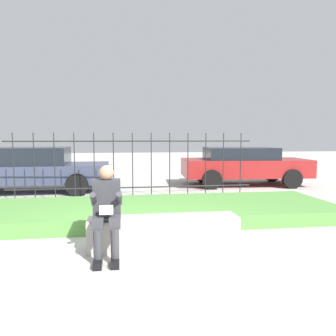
% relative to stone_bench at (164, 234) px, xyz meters
% --- Properties ---
extents(ground_plane, '(60.00, 60.00, 0.00)m').
position_rel_stone_bench_xyz_m(ground_plane, '(-0.33, 0.00, -0.21)').
color(ground_plane, '#B2AFA8').
extents(stone_bench, '(2.24, 0.46, 0.47)m').
position_rel_stone_bench_xyz_m(stone_bench, '(0.00, 0.00, 0.00)').
color(stone_bench, '#ADA89E').
rests_on(stone_bench, ground_plane).
extents(person_seated_reader, '(0.42, 0.73, 1.27)m').
position_rel_stone_bench_xyz_m(person_seated_reader, '(-0.83, -0.26, 0.49)').
color(person_seated_reader, black).
rests_on(person_seated_reader, ground_plane).
extents(grass_berm, '(8.30, 2.38, 0.26)m').
position_rel_stone_bench_xyz_m(grass_berm, '(-0.33, 1.89, -0.08)').
color(grass_berm, '#569342').
rests_on(grass_berm, ground_plane).
extents(iron_fence, '(6.30, 0.03, 1.77)m').
position_rel_stone_bench_xyz_m(iron_fence, '(-0.33, 3.69, 0.71)').
color(iron_fence, '#232326').
rests_on(iron_fence, ground_plane).
extents(car_parked_right, '(4.35, 2.15, 1.30)m').
position_rel_stone_bench_xyz_m(car_parked_right, '(3.56, 5.99, 0.50)').
color(car_parked_right, maroon).
rests_on(car_parked_right, ground_plane).
extents(car_parked_left, '(4.59, 2.01, 1.35)m').
position_rel_stone_bench_xyz_m(car_parked_left, '(-3.35, 5.51, 0.51)').
color(car_parked_left, '#383D56').
rests_on(car_parked_left, ground_plane).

